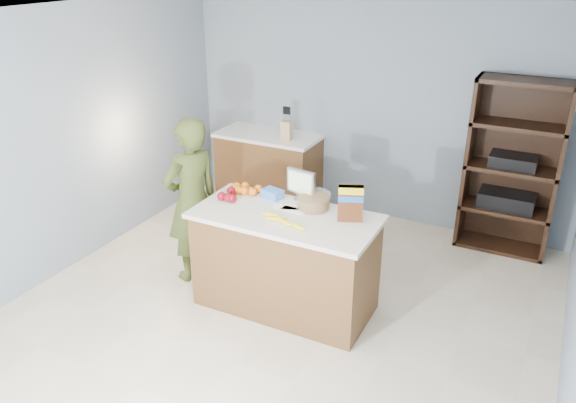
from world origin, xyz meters
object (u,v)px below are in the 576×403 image
at_px(counter_peninsula, 285,265).
at_px(cereal_box, 351,201).
at_px(tv, 301,183).
at_px(person, 192,201).
at_px(shelving_unit, 512,170).

distance_m(counter_peninsula, cereal_box, 0.85).
bearing_deg(tv, cereal_box, -19.32).
xyz_separation_m(person, cereal_box, (1.53, 0.06, 0.28)).
bearing_deg(tv, counter_peninsula, -87.76).
xyz_separation_m(counter_peninsula, shelving_unit, (1.55, 2.05, 0.45)).
bearing_deg(tv, shelving_unit, 47.80).
height_order(shelving_unit, tv, shelving_unit).
relative_size(shelving_unit, cereal_box, 5.97).
relative_size(counter_peninsula, person, 0.99).
relative_size(counter_peninsula, shelving_unit, 0.87).
bearing_deg(counter_peninsula, person, 175.48).
height_order(person, cereal_box, person).
height_order(counter_peninsula, person, person).
height_order(counter_peninsula, tv, tv).
xyz_separation_m(shelving_unit, tv, (-1.56, -1.72, 0.19)).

